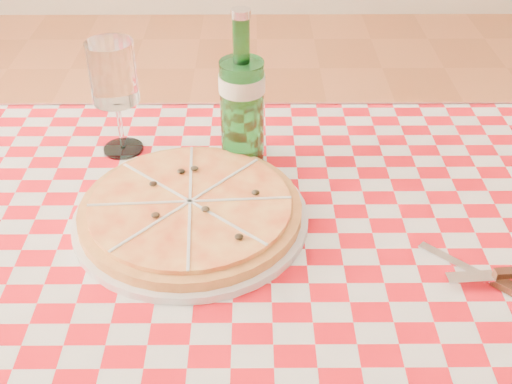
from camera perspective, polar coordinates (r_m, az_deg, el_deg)
dining_table at (r=1.01m, az=1.17°, el=-9.32°), size 1.20×0.80×0.75m
tablecloth at (r=0.95m, az=1.24°, el=-5.27°), size 1.30×0.90×0.01m
pizza_plate at (r=0.98m, az=-5.84°, el=-1.51°), size 0.38×0.38×0.05m
water_bottle at (r=1.06m, az=-1.26°, el=8.97°), size 0.08×0.08×0.27m
wine_glass at (r=1.14m, az=-12.31°, el=8.10°), size 0.09×0.09×0.21m
cutlery at (r=0.94m, az=20.39°, el=-7.05°), size 0.25×0.23×0.02m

